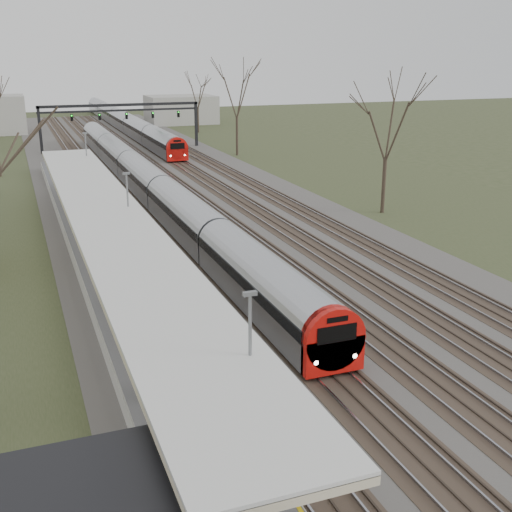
{
  "coord_description": "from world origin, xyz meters",
  "views": [
    {
      "loc": [
        -13.45,
        -1.7,
        12.41
      ],
      "look_at": [
        -1.86,
        28.97,
        2.0
      ],
      "focal_mm": 45.0,
      "sensor_mm": 36.0,
      "label": 1
    }
  ],
  "objects": [
    {
      "name": "platform",
      "position": [
        -9.05,
        37.5,
        0.5
      ],
      "size": [
        3.5,
        69.0,
        1.0
      ],
      "primitive_type": "cube",
      "color": "#9E9B93",
      "rests_on": "ground"
    },
    {
      "name": "canopy",
      "position": [
        -9.05,
        32.99,
        3.93
      ],
      "size": [
        4.1,
        50.0,
        3.11
      ],
      "color": "slate",
      "rests_on": "platform"
    },
    {
      "name": "train_far",
      "position": [
        4.5,
        109.07,
        1.48
      ],
      "size": [
        2.62,
        75.21,
        3.05
      ],
      "color": "#9C9FA5",
      "rests_on": "ground"
    },
    {
      "name": "track_bed",
      "position": [
        0.26,
        55.0,
        0.06
      ],
      "size": [
        24.0,
        160.0,
        0.22
      ],
      "color": "#474442",
      "rests_on": "ground"
    },
    {
      "name": "tree_east_far",
      "position": [
        14.0,
        42.0,
        7.29
      ],
      "size": [
        5.0,
        5.0,
        10.3
      ],
      "color": "#2D231C",
      "rests_on": "ground"
    },
    {
      "name": "passenger",
      "position": [
        -8.64,
        17.19,
        1.96
      ],
      "size": [
        0.53,
        0.75,
        1.93
      ],
      "primitive_type": "imported",
      "rotation": [
        0.0,
        0.0,
        1.68
      ],
      "color": "#2C274C",
      "rests_on": "platform"
    },
    {
      "name": "signal_gantry",
      "position": [
        0.29,
        84.99,
        4.91
      ],
      "size": [
        21.0,
        0.59,
        6.08
      ],
      "color": "black",
      "rests_on": "ground"
    },
    {
      "name": "train_near",
      "position": [
        -2.5,
        55.83,
        1.48
      ],
      "size": [
        2.62,
        75.21,
        3.05
      ],
      "color": "#9C9FA5",
      "rests_on": "ground"
    }
  ]
}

